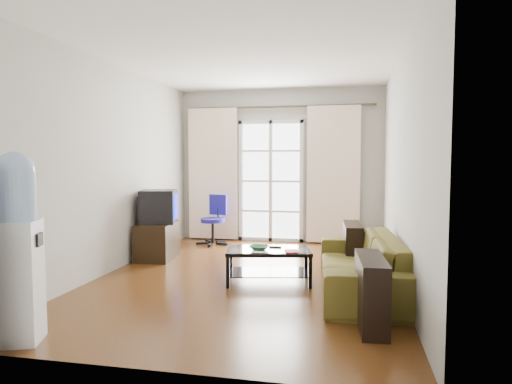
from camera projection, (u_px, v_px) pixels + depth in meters
floor at (248, 277)px, 5.66m from camera, size 5.20×5.20×0.00m
ceiling at (248, 56)px, 5.48m from camera, size 5.20×5.20×0.00m
wall_back at (280, 166)px, 8.11m from camera, size 3.60×0.02×2.70m
wall_front at (162, 175)px, 3.03m from camera, size 3.60×0.02×2.70m
wall_left at (113, 168)px, 5.93m from camera, size 0.02×5.20×2.70m
wall_right at (401, 169)px, 5.21m from camera, size 0.02×5.20×2.70m
french_door at (271, 181)px, 8.11m from camera, size 1.16×0.06×2.15m
curtain_rod at (279, 107)px, 7.94m from camera, size 3.30×0.04×0.04m
curtain_left at (213, 174)px, 8.24m from camera, size 0.90×0.07×2.35m
curtain_right at (333, 175)px, 7.81m from camera, size 0.90×0.07×2.35m
radiator at (324, 225)px, 7.92m from camera, size 0.64×0.12×0.64m
sofa at (360, 264)px, 5.02m from camera, size 2.22×1.11×0.61m
coffee_table at (269, 261)px, 5.39m from camera, size 1.08×0.74×0.40m
bowl at (259, 248)px, 5.30m from camera, size 0.30×0.30×0.05m
book at (285, 252)px, 5.18m from camera, size 0.25×0.27×0.02m
remote at (275, 247)px, 5.46m from camera, size 0.15×0.05×0.02m
tv_stand at (157, 241)px, 6.68m from camera, size 0.55×0.76×0.53m
crt_tv at (157, 206)px, 6.67m from camera, size 0.62×0.63×0.48m
task_chair at (214, 230)px, 7.84m from camera, size 0.70×0.70×0.85m
water_cooler at (18, 244)px, 3.58m from camera, size 0.39×0.39×1.52m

